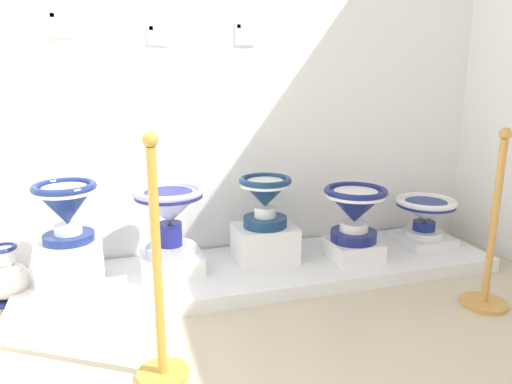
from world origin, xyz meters
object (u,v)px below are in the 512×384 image
at_px(info_placard_third, 245,33).
at_px(decorative_vase_spare, 7,279).
at_px(plinth_block_broad_patterned, 423,238).
at_px(antique_toilet_leftmost, 66,205).
at_px(plinth_block_leftmost, 72,263).
at_px(antique_toilet_broad_patterned, 425,211).
at_px(antique_toilet_rightmost, 169,210).
at_px(info_placard_second, 158,35).
at_px(plinth_block_rightmost, 172,263).
at_px(stanchion_post_near_left, 159,301).
at_px(plinth_block_squat_floral, 265,243).
at_px(antique_toilet_central_ornate, 355,208).
at_px(plinth_block_central_ornate, 353,249).
at_px(info_placard_first, 60,24).
at_px(antique_toilet_squat_floral, 265,196).
at_px(stanchion_post_near_right, 490,256).

bearing_deg(info_placard_third, decorative_vase_spare, -168.66).
bearing_deg(plinth_block_broad_patterned, antique_toilet_leftmost, -179.40).
xyz_separation_m(plinth_block_leftmost, antique_toilet_broad_patterned, (2.39, 0.03, 0.10)).
relative_size(antique_toilet_rightmost, info_placard_second, 3.34).
bearing_deg(plinth_block_rightmost, plinth_block_broad_patterned, 0.26).
height_order(antique_toilet_rightmost, stanchion_post_near_left, stanchion_post_near_left).
distance_m(plinth_block_squat_floral, antique_toilet_broad_patterned, 1.22).
bearing_deg(antique_toilet_broad_patterned, plinth_block_rightmost, -179.74).
height_order(antique_toilet_central_ornate, plinth_block_broad_patterned, antique_toilet_central_ornate).
height_order(plinth_block_central_ornate, decorative_vase_spare, decorative_vase_spare).
height_order(antique_toilet_central_ornate, stanchion_post_near_left, stanchion_post_near_left).
distance_m(info_placard_first, info_placard_third, 1.12).
bearing_deg(plinth_block_leftmost, info_placard_third, 17.49).
height_order(antique_toilet_leftmost, antique_toilet_broad_patterned, antique_toilet_leftmost).
distance_m(plinth_block_central_ornate, plinth_block_broad_patterned, 0.65).
distance_m(plinth_block_squat_floral, antique_toilet_squat_floral, 0.32).
bearing_deg(antique_toilet_leftmost, plinth_block_squat_floral, 1.61).
distance_m(info_placard_second, stanchion_post_near_left, 1.72).
bearing_deg(stanchion_post_near_left, plinth_block_leftmost, 114.66).
xyz_separation_m(antique_toilet_leftmost, plinth_block_squat_floral, (1.18, 0.03, -0.36)).
distance_m(plinth_block_central_ornate, info_placard_second, 1.86).
height_order(plinth_block_central_ornate, antique_toilet_broad_patterned, antique_toilet_broad_patterned).
bearing_deg(plinth_block_central_ornate, info_placard_first, 165.11).
xyz_separation_m(antique_toilet_leftmost, plinth_block_broad_patterned, (2.39, 0.03, -0.45)).
relative_size(plinth_block_leftmost, info_placard_third, 2.40).
relative_size(plinth_block_central_ornate, antique_toilet_broad_patterned, 0.76).
bearing_deg(antique_toilet_leftmost, antique_toilet_central_ornate, -3.19).
xyz_separation_m(plinth_block_squat_floral, antique_toilet_central_ornate, (0.57, -0.13, 0.23)).
bearing_deg(info_placard_second, antique_toilet_broad_patterned, -10.54).
bearing_deg(plinth_block_rightmost, antique_toilet_leftmost, -178.32).
bearing_deg(plinth_block_squat_floral, decorative_vase_spare, 179.03).
height_order(info_placard_third, stanchion_post_near_left, info_placard_third).
distance_m(plinth_block_squat_floral, plinth_block_central_ornate, 0.59).
relative_size(plinth_block_rightmost, stanchion_post_near_left, 0.35).
bearing_deg(antique_toilet_central_ornate, antique_toilet_squat_floral, 167.10).
relative_size(info_placard_first, info_placard_third, 1.09).
height_order(plinth_block_squat_floral, antique_toilet_central_ornate, antique_toilet_central_ornate).
distance_m(plinth_block_leftmost, info_placard_third, 1.78).
relative_size(antique_toilet_rightmost, plinth_block_squat_floral, 1.07).
bearing_deg(stanchion_post_near_right, info_placard_first, 152.91).
xyz_separation_m(plinth_block_squat_floral, decorative_vase_spare, (-1.54, 0.03, -0.06)).
distance_m(info_placard_third, stanchion_post_near_right, 2.00).
relative_size(antique_toilet_central_ornate, info_placard_first, 2.58).
bearing_deg(plinth_block_broad_patterned, antique_toilet_rightmost, -179.74).
height_order(plinth_block_leftmost, plinth_block_broad_patterned, plinth_block_leftmost).
bearing_deg(plinth_block_leftmost, antique_toilet_central_ornate, -3.19).
height_order(antique_toilet_rightmost, decorative_vase_spare, antique_toilet_rightmost).
bearing_deg(decorative_vase_spare, antique_toilet_leftmost, -9.43).
xyz_separation_m(plinth_block_rightmost, info_placard_third, (0.57, 0.34, 1.39)).
bearing_deg(plinth_block_leftmost, plinth_block_central_ornate, -3.19).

